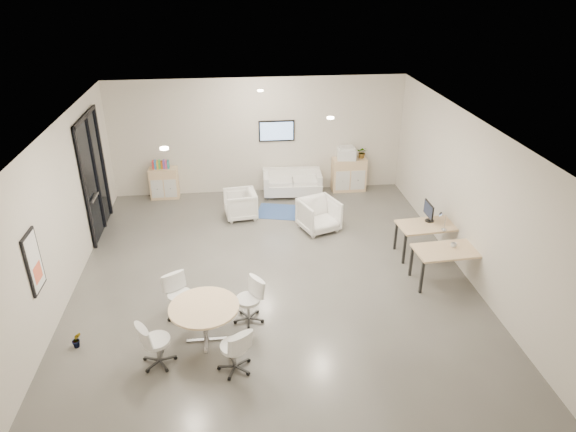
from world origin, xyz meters
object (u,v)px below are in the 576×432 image
(loveseat, at_px, (292,184))
(desk_front, at_px, (451,253))
(sideboard_right, at_px, (349,174))
(armchair_right, at_px, (319,214))
(armchair_left, at_px, (240,203))
(sideboard_left, at_px, (164,183))
(round_table, at_px, (204,310))
(desk_rear, at_px, (431,227))

(loveseat, xyz_separation_m, desk_front, (2.63, -4.74, 0.36))
(loveseat, distance_m, desk_front, 5.44)
(sideboard_right, xyz_separation_m, armchair_right, (-1.24, -2.34, -0.04))
(loveseat, xyz_separation_m, armchair_left, (-1.48, -1.29, 0.07))
(sideboard_left, height_order, desk_front, sideboard_left)
(sideboard_left, distance_m, round_table, 6.37)
(round_table, bearing_deg, loveseat, 70.00)
(armchair_left, bearing_deg, desk_front, 43.02)
(loveseat, xyz_separation_m, desk_rear, (2.64, -3.63, 0.36))
(sideboard_left, bearing_deg, desk_front, -38.64)
(loveseat, distance_m, armchair_left, 1.96)
(desk_rear, relative_size, round_table, 1.28)
(armchair_right, bearing_deg, round_table, -144.73)
(desk_front, distance_m, round_table, 5.01)
(sideboard_right, distance_m, desk_rear, 3.92)
(loveseat, relative_size, desk_rear, 1.08)
(sideboard_right, relative_size, round_table, 0.80)
(desk_front, bearing_deg, armchair_right, 127.43)
(desk_rear, relative_size, desk_front, 1.00)
(loveseat, height_order, desk_rear, desk_rear)
(loveseat, bearing_deg, desk_front, -57.99)
(sideboard_left, xyz_separation_m, desk_front, (6.16, -4.92, 0.26))
(loveseat, distance_m, armchair_right, 2.23)
(sideboard_right, distance_m, armchair_left, 3.43)
(sideboard_left, bearing_deg, loveseat, -2.93)
(sideboard_left, xyz_separation_m, sideboard_right, (5.16, -0.03, 0.04))
(loveseat, relative_size, desk_front, 1.08)
(desk_rear, xyz_separation_m, desk_front, (-0.00, -1.11, 0.01))
(armchair_right, xyz_separation_m, desk_rear, (2.24, -1.44, 0.25))
(armchair_right, xyz_separation_m, desk_front, (2.24, -2.55, 0.25))
(sideboard_right, distance_m, armchair_right, 2.65)
(armchair_left, relative_size, desk_rear, 0.52)
(loveseat, bearing_deg, sideboard_left, -179.95)
(desk_rear, bearing_deg, sideboard_left, 143.18)
(sideboard_left, relative_size, sideboard_right, 0.91)
(desk_rear, distance_m, round_table, 5.40)
(round_table, bearing_deg, armchair_left, 81.40)
(sideboard_left, relative_size, round_table, 0.73)
(armchair_left, relative_size, round_table, 0.67)
(sideboard_right, relative_size, desk_rear, 0.62)
(round_table, bearing_deg, armchair_right, 56.05)
(armchair_right, bearing_deg, desk_rear, -53.51)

